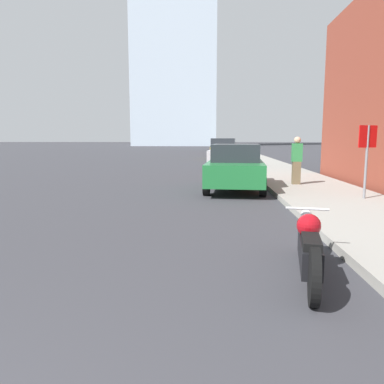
# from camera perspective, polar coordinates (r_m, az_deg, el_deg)

# --- Properties ---
(sidewalk) EXTENTS (3.12, 240.00, 0.15)m
(sidewalk) POSITION_cam_1_polar(r_m,az_deg,el_deg) (40.63, 8.09, 5.62)
(sidewalk) COLOR gray
(sidewalk) RESTS_ON ground_plane
(distant_tower) EXTENTS (20.75, 20.75, 67.81)m
(distant_tower) POSITION_cam_1_polar(r_m,az_deg,el_deg) (106.38, -2.40, 25.69)
(distant_tower) COLOR silver
(distant_tower) RESTS_ON ground_plane
(motorcycle) EXTENTS (0.73, 2.38, 0.79)m
(motorcycle) POSITION_cam_1_polar(r_m,az_deg,el_deg) (5.18, 17.42, -7.96)
(motorcycle) COLOR black
(motorcycle) RESTS_ON ground_plane
(parked_car_green) EXTENTS (2.22, 4.60, 1.61)m
(parked_car_green) POSITION_cam_1_polar(r_m,az_deg,el_deg) (13.16, 6.63, 3.80)
(parked_car_green) COLOR #1E6B33
(parked_car_green) RESTS_ON ground_plane
(parked_car_silver) EXTENTS (2.06, 4.45, 1.82)m
(parked_car_silver) POSITION_cam_1_polar(r_m,az_deg,el_deg) (23.53, 4.79, 5.93)
(parked_car_silver) COLOR #BCBCC1
(parked_car_silver) RESTS_ON ground_plane
(parked_car_yellow) EXTENTS (2.11, 4.27, 1.70)m
(parked_car_yellow) POSITION_cam_1_polar(r_m,az_deg,el_deg) (34.03, 4.44, 6.51)
(parked_car_yellow) COLOR gold
(parked_car_yellow) RESTS_ON ground_plane
(parked_car_red) EXTENTS (1.93, 4.10, 1.70)m
(parked_car_red) POSITION_cam_1_polar(r_m,az_deg,el_deg) (45.98, 4.22, 6.93)
(parked_car_red) COLOR red
(parked_car_red) RESTS_ON ground_plane
(parked_car_black) EXTENTS (1.83, 4.16, 1.63)m
(parked_car_black) POSITION_cam_1_polar(r_m,az_deg,el_deg) (58.80, 3.94, 7.15)
(parked_car_black) COLOR black
(parked_car_black) RESTS_ON ground_plane
(stop_sign) EXTENTS (0.57, 0.26, 2.00)m
(stop_sign) POSITION_cam_1_polar(r_m,az_deg,el_deg) (11.34, 25.13, 5.98)
(stop_sign) COLOR slate
(stop_sign) RESTS_ON sidewalk
(pedestrian) EXTENTS (0.36, 0.24, 1.72)m
(pedestrian) POSITION_cam_1_polar(r_m,az_deg,el_deg) (14.08, 15.67, 4.73)
(pedestrian) COLOR brown
(pedestrian) RESTS_ON sidewalk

